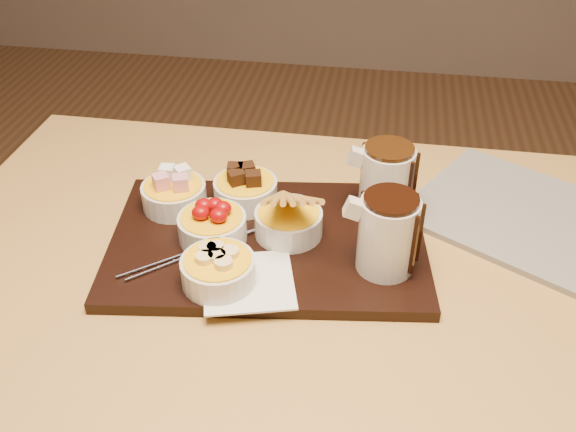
% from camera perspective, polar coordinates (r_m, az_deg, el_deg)
% --- Properties ---
extents(dining_table, '(1.20, 0.80, 0.75)m').
position_cam_1_polar(dining_table, '(0.97, 2.91, -9.68)').
color(dining_table, '#BF9147').
rests_on(dining_table, ground).
extents(serving_board, '(0.49, 0.36, 0.02)m').
position_cam_1_polar(serving_board, '(0.95, -1.79, -2.31)').
color(serving_board, black).
rests_on(serving_board, dining_table).
extents(napkin, '(0.15, 0.15, 0.00)m').
position_cam_1_polar(napkin, '(0.87, -3.51, -5.84)').
color(napkin, white).
rests_on(napkin, serving_board).
extents(bowl_marshmallows, '(0.10, 0.10, 0.04)m').
position_cam_1_polar(bowl_marshmallows, '(1.01, -10.08, 1.77)').
color(bowl_marshmallows, beige).
rests_on(bowl_marshmallows, serving_board).
extents(bowl_cake, '(0.10, 0.10, 0.04)m').
position_cam_1_polar(bowl_cake, '(1.01, -3.79, 2.16)').
color(bowl_cake, beige).
rests_on(bowl_cake, serving_board).
extents(bowl_strawberries, '(0.10, 0.10, 0.04)m').
position_cam_1_polar(bowl_strawberries, '(0.94, -6.73, -1.05)').
color(bowl_strawberries, beige).
rests_on(bowl_strawberries, serving_board).
extents(bowl_biscotti, '(0.10, 0.10, 0.04)m').
position_cam_1_polar(bowl_biscotti, '(0.94, 0.04, -0.64)').
color(bowl_biscotti, beige).
rests_on(bowl_biscotti, serving_board).
extents(bowl_bananas, '(0.10, 0.10, 0.04)m').
position_cam_1_polar(bowl_bananas, '(0.86, -6.21, -4.90)').
color(bowl_bananas, beige).
rests_on(bowl_bananas, serving_board).
extents(pitcher_dark_chocolate, '(0.09, 0.09, 0.11)m').
position_cam_1_polar(pitcher_dark_chocolate, '(0.87, 8.83, -1.68)').
color(pitcher_dark_chocolate, silver).
rests_on(pitcher_dark_chocolate, serving_board).
extents(pitcher_milk_chocolate, '(0.09, 0.09, 0.11)m').
position_cam_1_polar(pitcher_milk_chocolate, '(0.98, 8.71, 2.99)').
color(pitcher_milk_chocolate, silver).
rests_on(pitcher_milk_chocolate, serving_board).
extents(fondue_skewers, '(0.19, 0.22, 0.01)m').
position_cam_1_polar(fondue_skewers, '(0.93, -7.47, -2.72)').
color(fondue_skewers, silver).
rests_on(fondue_skewers, serving_board).
extents(newspaper, '(0.42, 0.40, 0.01)m').
position_cam_1_polar(newspaper, '(1.07, 20.48, -0.09)').
color(newspaper, beige).
rests_on(newspaper, dining_table).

